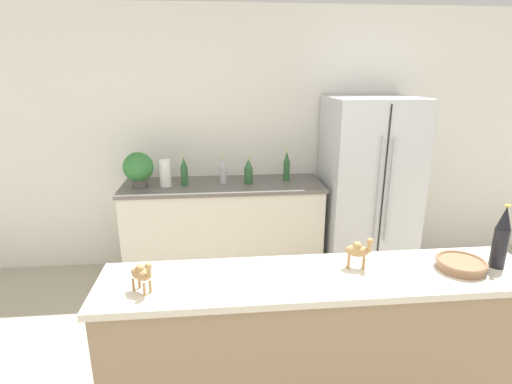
% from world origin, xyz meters
% --- Properties ---
extents(wall_back, '(8.00, 0.06, 2.55)m').
position_xyz_m(wall_back, '(0.00, 2.73, 1.27)').
color(wall_back, white).
rests_on(wall_back, ground_plane).
extents(back_counter, '(1.88, 0.63, 0.93)m').
position_xyz_m(back_counter, '(-0.28, 2.40, 0.47)').
color(back_counter, silver).
rests_on(back_counter, ground_plane).
extents(refrigerator, '(0.83, 0.74, 1.73)m').
position_xyz_m(refrigerator, '(1.12, 2.33, 0.86)').
color(refrigerator, silver).
rests_on(refrigerator, ground_plane).
extents(bar_counter, '(2.18, 0.46, 1.00)m').
position_xyz_m(bar_counter, '(0.17, 0.47, 0.50)').
color(bar_counter, '#8C7256').
rests_on(bar_counter, ground_plane).
extents(potted_plant, '(0.27, 0.27, 0.32)m').
position_xyz_m(potted_plant, '(-1.04, 2.36, 1.11)').
color(potted_plant, '#595451').
rests_on(potted_plant, back_counter).
extents(paper_towel_roll, '(0.11, 0.11, 0.25)m').
position_xyz_m(paper_towel_roll, '(-0.80, 2.37, 1.06)').
color(paper_towel_roll, white).
rests_on(paper_towel_roll, back_counter).
extents(back_bottle_0, '(0.07, 0.07, 0.28)m').
position_xyz_m(back_bottle_0, '(-0.63, 2.38, 1.06)').
color(back_bottle_0, '#2D6033').
rests_on(back_bottle_0, back_counter).
extents(back_bottle_1, '(0.06, 0.06, 0.29)m').
position_xyz_m(back_bottle_1, '(0.34, 2.45, 1.07)').
color(back_bottle_1, '#2D6033').
rests_on(back_bottle_1, back_counter).
extents(back_bottle_2, '(0.06, 0.06, 0.25)m').
position_xyz_m(back_bottle_2, '(-0.27, 2.43, 1.05)').
color(back_bottle_2, '#B2B7BC').
rests_on(back_bottle_2, back_counter).
extents(back_bottle_3, '(0.08, 0.08, 0.24)m').
position_xyz_m(back_bottle_3, '(-0.03, 2.38, 1.05)').
color(back_bottle_3, '#2D6033').
rests_on(back_bottle_3, back_counter).
extents(wine_bottle, '(0.07, 0.07, 0.34)m').
position_xyz_m(wine_bottle, '(1.09, 0.46, 1.16)').
color(wine_bottle, black).
rests_on(wine_bottle, bar_counter).
extents(fruit_bowl, '(0.24, 0.24, 0.05)m').
position_xyz_m(fruit_bowl, '(0.89, 0.46, 1.03)').
color(fruit_bowl, '#8C6647').
rests_on(fruit_bowl, bar_counter).
extents(camel_figurine, '(0.12, 0.12, 0.16)m').
position_xyz_m(camel_figurine, '(-0.68, 0.39, 1.09)').
color(camel_figurine, '#A87F4C').
rests_on(camel_figurine, bar_counter).
extents(camel_figurine_second, '(0.14, 0.09, 0.17)m').
position_xyz_m(camel_figurine_second, '(0.37, 0.52, 1.10)').
color(camel_figurine_second, '#A87F4C').
rests_on(camel_figurine_second, bar_counter).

